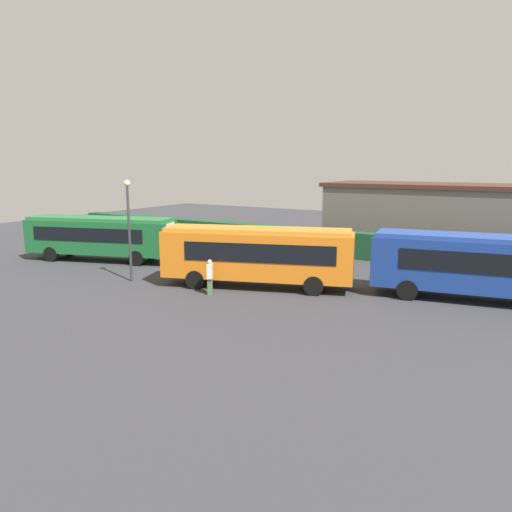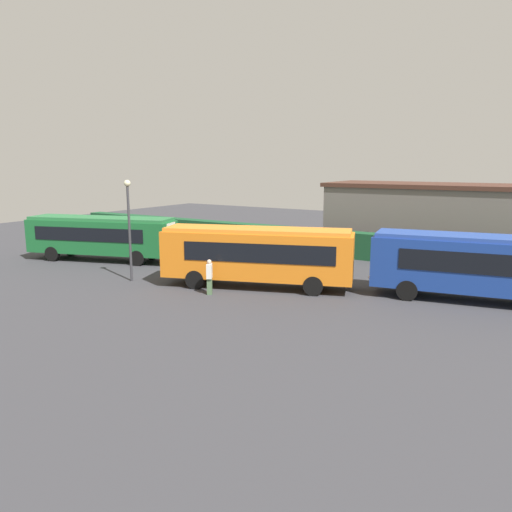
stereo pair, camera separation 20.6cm
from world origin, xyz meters
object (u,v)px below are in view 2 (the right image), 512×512
object	(u,v)px
bus_blue	(475,264)
lamppost	(129,219)
bus_orange	(257,253)
person_left	(209,276)
person_center	(479,273)
bus_green	(102,235)
traffic_cone	(252,249)

from	to	relation	value
bus_blue	lamppost	xyz separation A→B (m)	(-16.97, -5.76, 1.68)
bus_orange	person_left	size ratio (longest dim) A/B	5.70
bus_blue	person_center	distance (m)	2.72
person_left	bus_green	bearing A→B (deg)	-45.84
bus_orange	traffic_cone	world-z (taller)	bus_orange
bus_green	lamppost	world-z (taller)	lamppost
bus_green	person_center	world-z (taller)	bus_green
bus_green	traffic_cone	xyz separation A→B (m)	(7.14, 7.79, -1.43)
bus_blue	person_left	bearing A→B (deg)	16.81
bus_orange	bus_blue	size ratio (longest dim) A/B	1.05
traffic_cone	person_left	bearing A→B (deg)	-67.94
bus_green	traffic_cone	size ratio (longest dim) A/B	17.32
bus_blue	traffic_cone	world-z (taller)	bus_blue
bus_blue	traffic_cone	xyz separation A→B (m)	(-15.93, 5.26, -1.54)
bus_orange	person_left	world-z (taller)	bus_orange
person_left	person_center	bearing A→B (deg)	-174.39
person_left	bus_blue	bearing A→B (deg)	176.11
bus_green	person_left	world-z (taller)	bus_green
bus_orange	bus_blue	bearing A→B (deg)	178.08
bus_orange	lamppost	bearing A→B (deg)	1.07
bus_green	lamppost	distance (m)	7.13
bus_blue	lamppost	size ratio (longest dim) A/B	1.73
person_left	traffic_cone	bearing A→B (deg)	-98.37
bus_blue	person_left	world-z (taller)	bus_blue
traffic_cone	bus_green	bearing A→B (deg)	-132.52
person_center	lamppost	distance (m)	18.98
person_center	lamppost	world-z (taller)	lamppost
traffic_cone	bus_orange	bearing A→B (deg)	-56.09
bus_orange	lamppost	size ratio (longest dim) A/B	1.81
traffic_cone	lamppost	distance (m)	11.52
bus_green	lamppost	bearing A→B (deg)	-45.97
traffic_cone	lamppost	size ratio (longest dim) A/B	0.11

